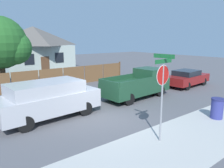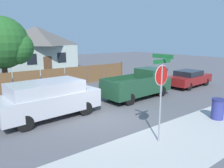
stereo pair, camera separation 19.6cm
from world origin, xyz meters
The scene contains 10 objects.
ground_plane centered at (0.00, 0.00, 0.00)m, with size 80.00×80.00×0.00m, color #56565B.
sidewalk_strip centered at (0.00, -3.60, 0.00)m, with size 36.00×3.20×0.01m.
wooden_fence centered at (1.66, 8.34, 0.76)m, with size 12.29×0.12×1.62m.
house centered at (2.61, 17.56, 2.71)m, with size 7.86×6.62×5.23m.
oak_tree centered at (-2.50, 9.14, 3.48)m, with size 3.92×3.74×5.44m.
red_suv centered at (-2.27, 1.95, 0.99)m, with size 5.04×2.32×1.83m.
orange_pickup centered at (3.97, 1.96, 0.89)m, with size 5.04×2.16×1.86m.
parked_sedan centered at (9.59, 1.95, 0.70)m, with size 4.39×2.03×1.33m.
stop_sign centered at (0.07, -3.08, 2.27)m, with size 0.97×0.88×3.32m.
trash_bin centered at (4.16, -3.24, 0.52)m, with size 0.61×0.61×1.02m.
Camera 1 is at (-6.21, -8.03, 3.86)m, focal length 35.00 mm.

